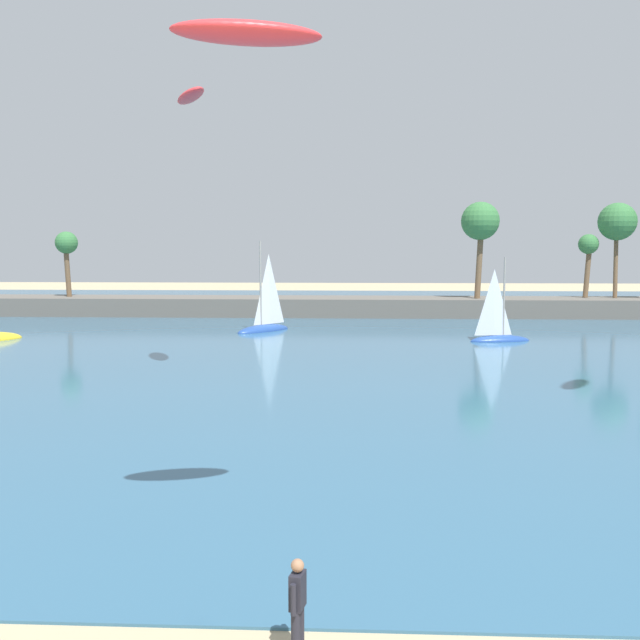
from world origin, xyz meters
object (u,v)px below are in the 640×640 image
Objects in this scene: sailboat_mid_bay at (499,333)px; kite_aloft_low_near_shore at (191,96)px; sailboat_toward_headland at (264,322)px; kite_aloft_high_over_bay at (247,33)px; person_at_waterline at (298,606)px.

kite_aloft_low_near_shore is at bearing -140.15° from sailboat_mid_bay.
sailboat_mid_bay is 17.94m from sailboat_toward_headland.
sailboat_mid_bay is 2.13× the size of kite_aloft_high_over_bay.
sailboat_mid_bay is (11.06, 38.59, -0.27)m from person_at_waterline.
person_at_waterline is 44.37m from sailboat_toward_headland.
person_at_waterline is 0.22× the size of sailboat_toward_headland.
kite_aloft_low_near_shore is at bearing 106.40° from person_at_waterline.
kite_aloft_low_near_shore reaches higher than person_at_waterline.
sailboat_toward_headland is at bearing 97.85° from person_at_waterline.
kite_aloft_high_over_bay is at bearing -109.20° from sailboat_mid_bay.
sailboat_mid_bay is at bearing 57.03° from kite_aloft_high_over_bay.
kite_aloft_high_over_bay is 21.23m from kite_aloft_low_near_shore.
sailboat_mid_bay is at bearing 74.01° from person_at_waterline.
kite_aloft_low_near_shore is (-6.94, 23.57, 12.87)m from person_at_waterline.
kite_aloft_low_near_shore is (-5.73, 20.20, 3.12)m from kite_aloft_high_over_bay.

